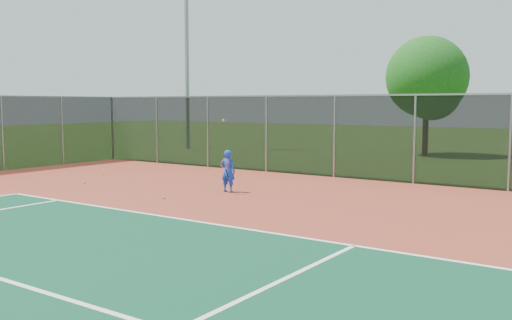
{
  "coord_description": "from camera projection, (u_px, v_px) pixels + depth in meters",
  "views": [
    {
      "loc": [
        6.51,
        -6.79,
        2.72
      ],
      "look_at": [
        -1.65,
        5.0,
        1.3
      ],
      "focal_mm": 40.0,
      "sensor_mm": 36.0,
      "label": 1
    }
  ],
  "objects": [
    {
      "name": "ground",
      "position": [
        167.0,
        267.0,
        9.51
      ],
      "size": [
        120.0,
        120.0,
        0.0
      ],
      "primitive_type": "plane",
      "color": "#2F5418",
      "rests_on": "ground"
    },
    {
      "name": "tree_back_left",
      "position": [
        428.0,
        81.0,
        29.62
      ],
      "size": [
        4.24,
        4.24,
        6.23
      ],
      "color": "#392014",
      "rests_on": "ground"
    },
    {
      "name": "practice_ball_1",
      "position": [
        164.0,
        198.0,
        16.21
      ],
      "size": [
        0.07,
        0.07,
        0.07
      ],
      "primitive_type": "sphere",
      "color": "#CFCA18",
      "rests_on": "court_apron"
    },
    {
      "name": "floodlight_nw",
      "position": [
        187.0,
        25.0,
        33.95
      ],
      "size": [
        0.9,
        0.4,
        13.17
      ],
      "color": "gray",
      "rests_on": "ground"
    },
    {
      "name": "fence_back",
      "position": [
        415.0,
        138.0,
        19.18
      ],
      "size": [
        30.0,
        0.06,
        3.03
      ],
      "color": "black",
      "rests_on": "court_apron"
    },
    {
      "name": "practice_ball_0",
      "position": [
        104.0,
        174.0,
        21.65
      ],
      "size": [
        0.07,
        0.07,
        0.07
      ],
      "primitive_type": "sphere",
      "color": "#CFCA18",
      "rests_on": "court_apron"
    },
    {
      "name": "court_apron",
      "position": [
        238.0,
        243.0,
        11.15
      ],
      "size": [
        30.0,
        20.0,
        0.02
      ],
      "primitive_type": "cube",
      "color": "#933925",
      "rests_on": "ground"
    },
    {
      "name": "tennis_player",
      "position": [
        228.0,
        171.0,
        17.41
      ],
      "size": [
        0.59,
        0.6,
        2.23
      ],
      "color": "blue",
      "rests_on": "court_apron"
    },
    {
      "name": "practice_ball_2",
      "position": [
        85.0,
        182.0,
        19.36
      ],
      "size": [
        0.07,
        0.07,
        0.07
      ],
      "primitive_type": "sphere",
      "color": "#CFCA18",
      "rests_on": "court_apron"
    },
    {
      "name": "practice_ball_3",
      "position": [
        213.0,
        174.0,
        21.53
      ],
      "size": [
        0.07,
        0.07,
        0.07
      ],
      "primitive_type": "sphere",
      "color": "#CFCA18",
      "rests_on": "court_apron"
    }
  ]
}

